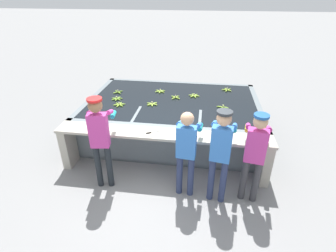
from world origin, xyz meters
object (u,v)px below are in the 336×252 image
at_px(worker_0, 100,134).
at_px(banana_bunch_ledge_0, 102,126).
at_px(worker_1, 186,147).
at_px(banana_bunch_floating_6, 118,92).
at_px(banana_bunch_floating_4, 119,105).
at_px(banana_bunch_floating_8, 194,96).
at_px(banana_bunch_floating_7, 160,91).
at_px(banana_bunch_floating_0, 117,99).
at_px(banana_bunch_floating_1, 175,97).
at_px(banana_bunch_floating_3, 223,107).
at_px(banana_bunch_floating_5, 227,90).
at_px(knife_0, 152,132).
at_px(banana_bunch_floating_2, 152,104).
at_px(worker_3, 255,150).
at_px(worker_2, 221,148).

height_order(worker_0, banana_bunch_ledge_0, worker_0).
height_order(worker_1, banana_bunch_floating_6, worker_1).
height_order(banana_bunch_floating_4, banana_bunch_floating_8, same).
bearing_deg(banana_bunch_floating_7, banana_bunch_floating_0, -145.63).
xyz_separation_m(banana_bunch_floating_0, banana_bunch_floating_7, (0.95, 0.65, 0.00)).
bearing_deg(banana_bunch_floating_8, banana_bunch_floating_6, -179.09).
height_order(banana_bunch_floating_1, banana_bunch_floating_6, same).
relative_size(banana_bunch_floating_3, banana_bunch_floating_5, 1.01).
xyz_separation_m(worker_1, knife_0, (-0.68, 0.51, -0.05)).
bearing_deg(banana_bunch_floating_8, banana_bunch_floating_2, -144.68).
xyz_separation_m(worker_0, banana_bunch_ledge_0, (-0.19, 0.58, -0.16)).
xyz_separation_m(worker_1, banana_bunch_floating_0, (-1.85, 1.99, -0.05)).
bearing_deg(banana_bunch_floating_3, worker_3, -76.56).
relative_size(banana_bunch_ledge_0, knife_0, 0.92).
xyz_separation_m(banana_bunch_floating_7, banana_bunch_floating_8, (0.89, -0.18, 0.00)).
relative_size(banana_bunch_floating_1, banana_bunch_floating_2, 0.90).
xyz_separation_m(worker_3, banana_bunch_floating_4, (-2.79, 1.64, -0.08)).
relative_size(worker_0, banana_bunch_floating_8, 6.24).
bearing_deg(worker_3, banana_bunch_floating_4, 149.55).
xyz_separation_m(banana_bunch_floating_3, knife_0, (-1.35, -1.33, -0.01)).
bearing_deg(banana_bunch_floating_6, worker_2, -44.88).
height_order(banana_bunch_floating_2, banana_bunch_floating_8, same).
bearing_deg(worker_3, banana_bunch_floating_8, 114.53).
bearing_deg(banana_bunch_floating_7, worker_3, -52.65).
distance_m(banana_bunch_floating_1, banana_bunch_floating_4, 1.38).
relative_size(worker_3, banana_bunch_floating_4, 5.85).
distance_m(banana_bunch_floating_3, banana_bunch_ledge_0, 2.67).
height_order(worker_1, knife_0, worker_1).
bearing_deg(banana_bunch_floating_1, banana_bunch_floating_8, 22.18).
relative_size(worker_1, banana_bunch_floating_5, 5.83).
height_order(worker_2, banana_bunch_floating_2, worker_2).
bearing_deg(worker_2, banana_bunch_floating_6, 135.12).
xyz_separation_m(banana_bunch_floating_0, banana_bunch_floating_8, (1.84, 0.47, 0.00)).
height_order(banana_bunch_floating_5, knife_0, banana_bunch_floating_5).
xyz_separation_m(banana_bunch_floating_1, banana_bunch_floating_7, (-0.45, 0.36, -0.00)).
height_order(banana_bunch_floating_3, banana_bunch_floating_5, same).
xyz_separation_m(banana_bunch_floating_1, banana_bunch_ledge_0, (-1.23, -1.69, 0.00)).
height_order(banana_bunch_floating_1, banana_bunch_ledge_0, banana_bunch_ledge_0).
relative_size(banana_bunch_floating_1, banana_bunch_floating_7, 0.90).
relative_size(banana_bunch_floating_5, banana_bunch_floating_8, 0.98).
distance_m(worker_3, banana_bunch_ledge_0, 2.85).
bearing_deg(banana_bunch_floating_0, banana_bunch_floating_7, 34.37).
distance_m(worker_3, banana_bunch_floating_2, 2.72).
height_order(banana_bunch_floating_6, knife_0, banana_bunch_floating_6).
relative_size(banana_bunch_floating_1, banana_bunch_floating_6, 1.11).
bearing_deg(knife_0, banana_bunch_floating_4, 131.28).
bearing_deg(banana_bunch_ledge_0, banana_bunch_floating_1, 53.96).
distance_m(banana_bunch_floating_1, banana_bunch_floating_6, 1.52).
bearing_deg(knife_0, banana_bunch_floating_6, 123.81).
bearing_deg(knife_0, banana_bunch_floating_8, 71.04).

